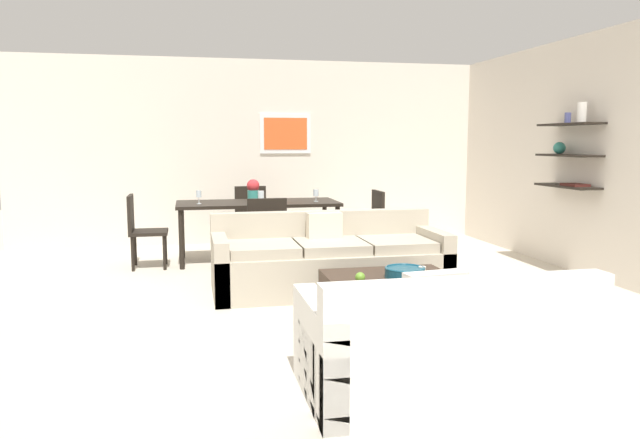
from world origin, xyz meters
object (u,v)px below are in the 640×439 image
loveseat_white (442,346)px  wine_glass_foot (261,195)px  decorative_bowl (405,272)px  dining_chair_left_near (141,226)px  wine_glass_left_near (199,195)px  candle_jar (422,272)px  wine_glass_head (255,190)px  dining_chair_right_near (369,220)px  wine_glass_right_near (316,193)px  coffee_table (395,302)px  apple_on_coffee_table (360,277)px  sofa_beige (329,262)px  dining_chair_head (251,213)px  dining_table (258,207)px  dining_chair_foot (266,230)px  centerpiece_vase (253,190)px

loveseat_white → wine_glass_foot: 4.09m
decorative_bowl → loveseat_white: bearing=-101.1°
dining_chair_left_near → wine_glass_left_near: size_ratio=5.35×
candle_jar → wine_glass_head: 3.51m
wine_glass_left_near → dining_chair_right_near: bearing=-2.3°
wine_glass_left_near → wine_glass_right_near: bearing=-0.0°
coffee_table → dining_chair_left_near: size_ratio=1.23×
dining_chair_left_near → loveseat_white: bearing=-64.0°
dining_chair_right_near → wine_glass_foot: size_ratio=5.24×
apple_on_coffee_table → wine_glass_foot: bearing=100.4°
sofa_beige → wine_glass_foot: 1.59m
loveseat_white → dining_chair_head: size_ratio=1.87×
dining_table → dining_chair_head: 0.86m
dining_chair_right_near → apple_on_coffee_table: bearing=-108.1°
dining_table → dining_chair_foot: bearing=-90.0°
sofa_beige → loveseat_white: same height
coffee_table → decorative_bowl: bearing=28.3°
dining_chair_right_near → dining_chair_left_near: same height
decorative_bowl → dining_chair_left_near: bearing=130.1°
candle_jar → sofa_beige: bearing=114.0°
dining_chair_left_near → centerpiece_vase: (1.37, 0.25, 0.39)m
loveseat_white → dining_table: (-0.62, 4.37, 0.39)m
wine_glass_right_near → wine_glass_left_near: size_ratio=0.93×
apple_on_coffee_table → wine_glass_left_near: wine_glass_left_near is taller
dining_chair_foot → wine_glass_right_near: size_ratio=5.76×
dining_chair_left_near → wine_glass_right_near: size_ratio=5.76×
wine_glass_foot → centerpiece_vase: size_ratio=0.59×
dining_table → dining_chair_foot: dining_chair_foot is taller
wine_glass_left_near → centerpiece_vase: centerpiece_vase is taller
loveseat_white → wine_glass_right_near: wine_glass_right_near is taller
loveseat_white → candle_jar: 1.50m
dining_chair_head → wine_glass_right_near: size_ratio=5.76×
dining_chair_right_near → dining_chair_head: 1.75m
candle_jar → dining_chair_head: (-1.05, 3.78, 0.08)m
decorative_bowl → wine_glass_left_near: size_ratio=2.04×
dining_chair_foot → wine_glass_left_near: (-0.73, 0.73, 0.36)m
coffee_table → centerpiece_vase: bearing=105.5°
loveseat_white → dining_chair_head: dining_chair_head is taller
wine_glass_head → dining_chair_foot: bearing=-90.0°
sofa_beige → wine_glass_head: 2.27m
loveseat_white → centerpiece_vase: 4.52m
wine_glass_foot → wine_glass_left_near: bearing=160.1°
decorative_bowl → wine_glass_foot: 2.76m
coffee_table → candle_jar: 0.35m
candle_jar → centerpiece_vase: centerpiece_vase is taller
dining_chair_left_near → wine_glass_foot: size_ratio=5.24×
dining_chair_head → dining_table: bearing=-90.0°
wine_glass_head → wine_glass_left_near: (-0.73, -0.48, -0.00)m
candle_jar → decorative_bowl: bearing=-178.6°
sofa_beige → wine_glass_foot: (-0.53, 1.38, 0.57)m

